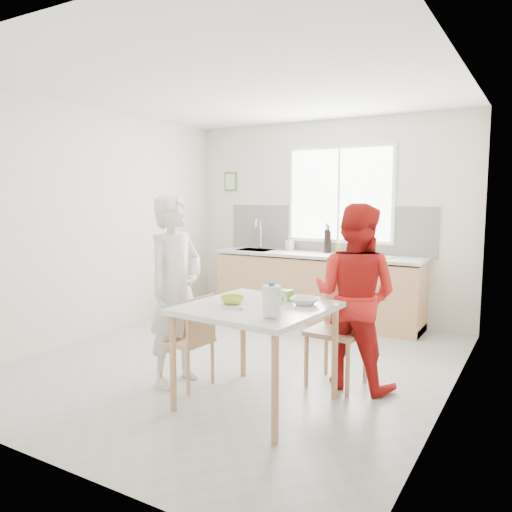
{
  "coord_description": "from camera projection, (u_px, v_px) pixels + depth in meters",
  "views": [
    {
      "loc": [
        2.63,
        -4.15,
        1.68
      ],
      "look_at": [
        0.09,
        0.2,
        1.07
      ],
      "focal_mm": 35.0,
      "sensor_mm": 36.0,
      "label": 1
    }
  ],
  "objects": [
    {
      "name": "chair_far",
      "position": [
        340.0,
        324.0,
        4.46
      ],
      "size": [
        0.48,
        0.48,
        0.99
      ],
      "rotation": [
        0.0,
        0.0,
        -0.07
      ],
      "color": "tan",
      "rests_on": "ground"
    },
    {
      "name": "wine_bottle_a",
      "position": [
        327.0,
        241.0,
        6.7
      ],
      "size": [
        0.07,
        0.07,
        0.32
      ],
      "primitive_type": "cylinder",
      "color": "black",
      "rests_on": "kitchen_counter"
    },
    {
      "name": "bowl_white",
      "position": [
        305.0,
        301.0,
        3.98
      ],
      "size": [
        0.24,
        0.24,
        0.05
      ],
      "primitive_type": "imported",
      "rotation": [
        0.0,
        0.0,
        -0.07
      ],
      "color": "silver",
      "rests_on": "dining_table"
    },
    {
      "name": "jar_amber",
      "position": [
        338.0,
        248.0,
        6.52
      ],
      "size": [
        0.06,
        0.06,
        0.16
      ],
      "primitive_type": "cylinder",
      "color": "brown",
      "rests_on": "kitchen_counter"
    },
    {
      "name": "chair_left",
      "position": [
        192.0,
        337.0,
        4.37
      ],
      "size": [
        0.4,
        0.4,
        0.82
      ],
      "rotation": [
        0.0,
        0.0,
        -1.64
      ],
      "color": "tan",
      "rests_on": "ground"
    },
    {
      "name": "window",
      "position": [
        340.0,
        195.0,
        6.68
      ],
      "size": [
        1.5,
        0.06,
        1.3
      ],
      "color": "white",
      "rests_on": "room_shell"
    },
    {
      "name": "bowl_green",
      "position": [
        232.0,
        300.0,
        4.01
      ],
      "size": [
        0.2,
        0.2,
        0.06
      ],
      "primitive_type": "imported",
      "rotation": [
        0.0,
        0.0,
        -0.07
      ],
      "color": "#B1D731",
      "rests_on": "dining_table"
    },
    {
      "name": "wine_bottle_b",
      "position": [
        329.0,
        242.0,
        6.68
      ],
      "size": [
        0.07,
        0.07,
        0.3
      ],
      "primitive_type": "cylinder",
      "color": "black",
      "rests_on": "kitchen_counter"
    },
    {
      "name": "dining_table",
      "position": [
        256.0,
        316.0,
        3.96
      ],
      "size": [
        1.13,
        1.13,
        0.82
      ],
      "rotation": [
        0.0,
        0.0,
        -0.07
      ],
      "color": "silver",
      "rests_on": "ground"
    },
    {
      "name": "room_shell",
      "position": [
        238.0,
        200.0,
        4.88
      ],
      "size": [
        4.5,
        4.5,
        4.5
      ],
      "color": "silver",
      "rests_on": "ground"
    },
    {
      "name": "backsplash",
      "position": [
        325.0,
        229.0,
        6.85
      ],
      "size": [
        3.0,
        0.02,
        0.65
      ],
      "primitive_type": "cube",
      "color": "white",
      "rests_on": "room_shell"
    },
    {
      "name": "picture_frame",
      "position": [
        230.0,
        181.0,
        7.54
      ],
      "size": [
        0.22,
        0.03,
        0.28
      ],
      "color": "#54883E",
      "rests_on": "room_shell"
    },
    {
      "name": "person_red",
      "position": [
        355.0,
        296.0,
        4.36
      ],
      "size": [
        0.83,
        0.66,
        1.62
      ],
      "primitive_type": "imported",
      "rotation": [
        0.0,
        0.0,
        3.07
      ],
      "color": "red",
      "rests_on": "ground"
    },
    {
      "name": "cutting_board",
      "position": [
        380.0,
        257.0,
        6.21
      ],
      "size": [
        0.36,
        0.26,
        0.01
      ],
      "primitive_type": "cube",
      "rotation": [
        0.0,
        0.0,
        -0.04
      ],
      "color": "#84C32D",
      "rests_on": "kitchen_counter"
    },
    {
      "name": "green_box",
      "position": [
        285.0,
        295.0,
        4.11
      ],
      "size": [
        0.11,
        0.11,
        0.09
      ],
      "primitive_type": "cube",
      "rotation": [
        0.0,
        0.0,
        -0.07
      ],
      "color": "#6ABA2A",
      "rests_on": "dining_table"
    },
    {
      "name": "ground",
      "position": [
        239.0,
        362.0,
        5.08
      ],
      "size": [
        4.5,
        4.5,
        0.0
      ],
      "primitive_type": "plane",
      "color": "#B7B7B2",
      "rests_on": "ground"
    },
    {
      "name": "milk_jug",
      "position": [
        272.0,
        300.0,
        3.52
      ],
      "size": [
        0.19,
        0.13,
        0.24
      ],
      "rotation": [
        0.0,
        0.0,
        -0.07
      ],
      "color": "white",
      "rests_on": "dining_table"
    },
    {
      "name": "kitchen_counter",
      "position": [
        316.0,
        290.0,
        6.7
      ],
      "size": [
        2.84,
        0.64,
        1.37
      ],
      "color": "tan",
      "rests_on": "ground"
    },
    {
      "name": "person_white",
      "position": [
        175.0,
        290.0,
        4.43
      ],
      "size": [
        0.45,
        0.64,
        1.69
      ],
      "primitive_type": "imported",
      "rotation": [
        0.0,
        0.0,
        1.5
      ],
      "color": "white",
      "rests_on": "ground"
    },
    {
      "name": "spoon",
      "position": [
        232.0,
        308.0,
        3.81
      ],
      "size": [
        0.16,
        0.06,
        0.01
      ],
      "primitive_type": "cylinder",
      "rotation": [
        0.0,
        1.57,
        0.28
      ],
      "color": "#A5A5AA",
      "rests_on": "dining_table"
    },
    {
      "name": "soap_bottle",
      "position": [
        290.0,
        243.0,
        7.03
      ],
      "size": [
        0.12,
        0.12,
        0.21
      ],
      "primitive_type": "imported",
      "rotation": [
        0.0,
        0.0,
        -0.42
      ],
      "color": "#999999",
      "rests_on": "kitchen_counter"
    }
  ]
}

